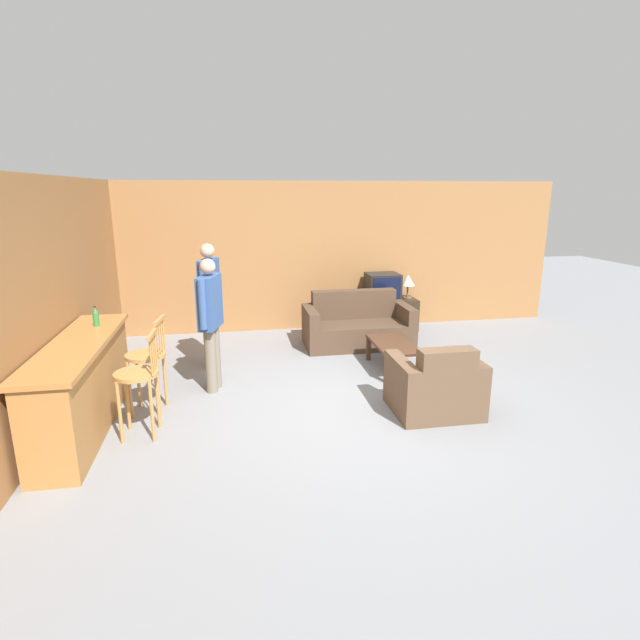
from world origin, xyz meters
TOP-DOWN VIEW (x-y plane):
  - ground_plane at (0.00, 0.00)m, footprint 24.00×24.00m
  - wall_back at (0.00, 3.63)m, footprint 9.40×0.08m
  - wall_left at (-3.16, 1.31)m, footprint 0.08×8.63m
  - bar_counter at (-2.83, 0.09)m, footprint 0.55×2.36m
  - bar_chair_near at (-2.22, -0.19)m, footprint 0.46×0.46m
  - bar_chair_mid at (-2.22, 0.39)m, footprint 0.49×0.49m
  - couch_far at (0.71, 2.45)m, footprint 1.71×0.86m
  - armchair_near at (0.94, -0.20)m, footprint 0.93×0.81m
  - coffee_table at (0.92, 1.21)m, footprint 0.53×1.02m
  - tv_unit at (1.38, 3.26)m, footprint 1.22×0.54m
  - tv at (1.38, 3.26)m, footprint 0.57×0.49m
  - bottle at (-2.78, 0.71)m, footprint 0.06×0.06m
  - table_lamp at (1.84, 3.26)m, footprint 0.24×0.24m
  - person_by_window at (-1.56, 1.82)m, footprint 0.30×0.56m
  - person_by_counter at (-1.53, 0.93)m, footprint 0.31×0.57m

SIDE VIEW (x-z plane):
  - ground_plane at x=0.00m, z-range 0.00..0.00m
  - tv_unit at x=1.38m, z-range 0.00..0.56m
  - couch_far at x=0.71m, z-range -0.13..0.73m
  - armchair_near at x=0.94m, z-range -0.11..0.71m
  - coffee_table at x=0.92m, z-range 0.14..0.53m
  - bar_counter at x=-2.83m, z-range 0.00..0.96m
  - bar_chair_near at x=-2.22m, z-range 0.05..1.14m
  - bar_chair_mid at x=-2.22m, z-range 0.05..1.14m
  - tv at x=1.38m, z-range 0.56..1.02m
  - table_lamp at x=1.84m, z-range 0.66..1.08m
  - person_by_counter at x=-1.53m, z-range 0.10..1.76m
  - person_by_window at x=-1.56m, z-range 0.12..1.86m
  - bottle at x=-2.78m, z-range 0.94..1.17m
  - wall_back at x=0.00m, z-range 0.00..2.60m
  - wall_left at x=-3.16m, z-range 0.00..2.60m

